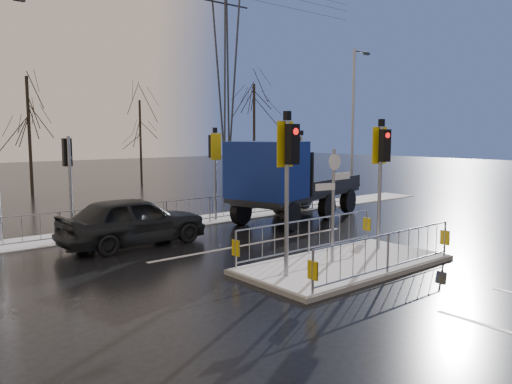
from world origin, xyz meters
TOP-DOWN VIEW (x-y plane):
  - ground at (0.00, 0.00)m, footprint 120.00×120.00m
  - snow_verge at (0.00, 8.60)m, footprint 30.00×2.00m
  - lane_markings at (0.00, -0.33)m, footprint 8.00×11.38m
  - traffic_island at (-0.01, 0.01)m, footprint 6.00×3.04m
  - far_kerb_fixtures at (0.29, 8.09)m, footprint 18.00×0.65m
  - car_far_lane at (-3.27, 6.10)m, footprint 4.86×2.10m
  - flatbed_truck at (3.10, 6.03)m, footprint 7.61×4.49m
  - tree_far_a at (-2.00, 22.00)m, footprint 3.75×3.75m
  - tree_far_b at (6.00, 24.00)m, footprint 3.25×3.25m
  - tree_far_c at (14.00, 21.00)m, footprint 4.00×4.00m
  - street_lamp_right at (10.57, 8.50)m, footprint 1.25×0.18m
  - pylon_wires at (16.88, 30.00)m, footprint 70.00×2.38m

SIDE VIEW (x-z plane):
  - ground at x=0.00m, z-range 0.00..0.00m
  - lane_markings at x=0.00m, z-range 0.00..0.01m
  - snow_verge at x=0.00m, z-range 0.00..0.04m
  - traffic_island at x=-0.01m, z-range -1.68..2.47m
  - car_far_lane at x=-3.27m, z-range 0.00..1.63m
  - far_kerb_fixtures at x=0.29m, z-range -0.90..2.93m
  - flatbed_truck at x=3.10m, z-range 0.11..3.43m
  - tree_far_b at x=6.00m, z-range 1.11..7.25m
  - street_lamp_right at x=10.57m, z-range 0.39..8.39m
  - tree_far_a at x=-2.00m, z-range 1.28..8.36m
  - tree_far_c at x=14.00m, z-range 1.37..8.92m
  - pylon_wires at x=16.88m, z-range 1.05..21.02m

